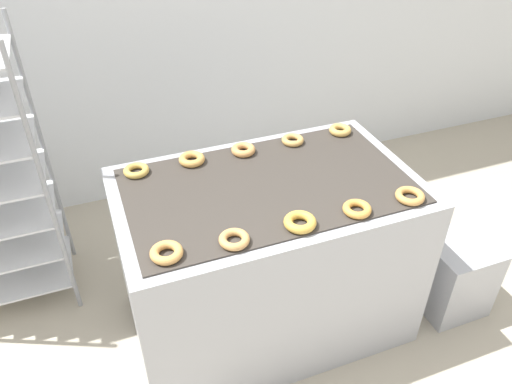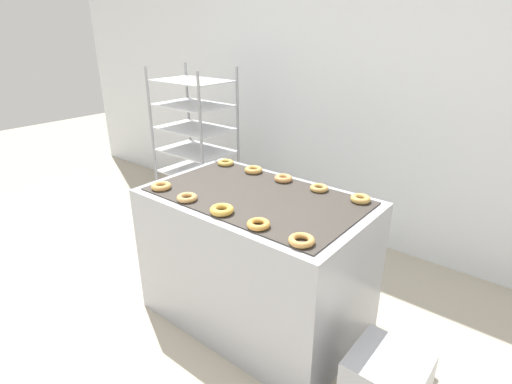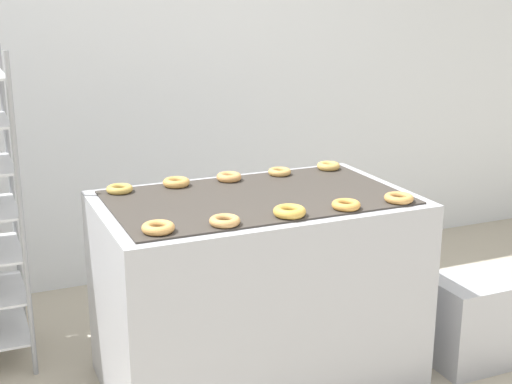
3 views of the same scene
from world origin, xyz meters
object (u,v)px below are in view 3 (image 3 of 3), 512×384
object	(u,v)px
fryer_machine	(256,291)
glaze_bin	(465,322)
donut_near_right	(346,205)
donut_far_leftmost	(120,189)
donut_far_left	(176,182)
donut_near_center	(290,211)
donut_far_right	(280,172)
donut_near_left	(225,221)
donut_near_leftmost	(158,228)
donut_near_rightmost	(399,198)
donut_far_center	(229,177)
donut_far_rightmost	(328,166)

from	to	relation	value
fryer_machine	glaze_bin	world-z (taller)	fryer_machine
donut_near_right	glaze_bin	bearing A→B (deg)	4.28
donut_far_leftmost	donut_far_left	xyz separation A→B (m)	(0.26, 0.00, 0.00)
glaze_bin	donut_near_center	xyz separation A→B (m)	(-0.98, -0.05, 0.69)
fryer_machine	donut_far_left	distance (m)	0.61
donut_far_right	donut_near_left	bearing A→B (deg)	-130.36
donut_near_right	donut_far_left	world-z (taller)	donut_far_left
donut_near_leftmost	donut_far_left	bearing A→B (deg)	66.86
fryer_machine	donut_near_right	size ratio (longest dim) A/B	11.44
donut_near_rightmost	donut_far_center	bearing A→B (deg)	131.34
donut_near_leftmost	donut_near_left	xyz separation A→B (m)	(0.26, -0.02, -0.00)
glaze_bin	donut_near_rightmost	bearing A→B (deg)	-173.25
glaze_bin	donut_near_left	world-z (taller)	donut_near_left
donut_far_leftmost	donut_far_center	size ratio (longest dim) A/B	1.00
donut_near_leftmost	donut_far_rightmost	xyz separation A→B (m)	(1.05, 0.60, -0.00)
donut_near_left	donut_near_rightmost	size ratio (longest dim) A/B	0.96
donut_near_left	donut_near_right	distance (m)	0.53
donut_near_right	donut_near_left	bearing A→B (deg)	179.86
fryer_machine	glaze_bin	xyz separation A→B (m)	(0.99, -0.26, -0.23)
donut_near_center	donut_far_leftmost	world-z (taller)	donut_near_center
donut_near_center	donut_far_center	bearing A→B (deg)	92.11
donut_near_leftmost	donut_far_rightmost	distance (m)	1.21
glaze_bin	donut_near_left	size ratio (longest dim) A/B	3.60
donut_near_right	donut_near_leftmost	bearing A→B (deg)	178.63
donut_near_rightmost	donut_near_leftmost	bearing A→B (deg)	178.92
donut_far_left	donut_far_right	distance (m)	0.52
donut_near_leftmost	donut_far_right	distance (m)	0.98
donut_far_center	donut_far_rightmost	size ratio (longest dim) A/B	1.03
fryer_machine	donut_near_rightmost	distance (m)	0.77
donut_near_center	donut_near_right	world-z (taller)	donut_near_center
donut_near_center	fryer_machine	bearing A→B (deg)	92.14
donut_far_right	fryer_machine	bearing A→B (deg)	-130.21
fryer_machine	donut_far_rightmost	bearing A→B (deg)	30.08
donut_near_left	donut_far_right	size ratio (longest dim) A/B	1.07
donut_near_rightmost	donut_far_center	distance (m)	0.81
donut_near_rightmost	donut_far_leftmost	size ratio (longest dim) A/B	1.06
donut_far_leftmost	donut_near_leftmost	bearing A→B (deg)	-89.23
donut_near_leftmost	donut_far_leftmost	xyz separation A→B (m)	(-0.01, 0.59, -0.00)
donut_near_rightmost	donut_far_center	size ratio (longest dim) A/B	1.06
donut_near_rightmost	donut_far_left	bearing A→B (deg)	142.21
glaze_bin	donut_far_center	xyz separation A→B (m)	(-1.00, 0.55, 0.69)
donut_near_center	donut_far_leftmost	xyz separation A→B (m)	(-0.54, 0.61, -0.00)
glaze_bin	donut_near_left	bearing A→B (deg)	-177.59
donut_near_leftmost	donut_far_leftmost	size ratio (longest dim) A/B	1.06
donut_far_right	donut_far_rightmost	bearing A→B (deg)	0.82
fryer_machine	donut_far_leftmost	xyz separation A→B (m)	(-0.53, 0.30, 0.46)
donut_near_center	donut_near_right	distance (m)	0.26
donut_near_center	donut_far_leftmost	distance (m)	0.81
fryer_machine	donut_far_rightmost	xyz separation A→B (m)	(0.53, 0.31, 0.46)
glaze_bin	donut_far_rightmost	xyz separation A→B (m)	(-0.46, 0.56, 0.69)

